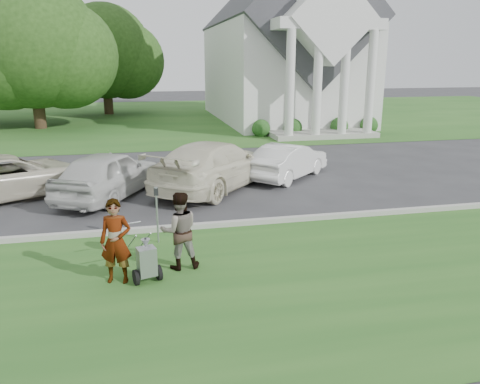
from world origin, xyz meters
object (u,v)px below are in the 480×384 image
object	(u,v)px
striping_cart	(147,262)
person_left	(116,242)
tree_left	(32,48)
tree_back	(105,56)
person_right	(179,231)
car_d	(288,161)
parking_meter_near	(157,208)
car_c	(215,165)
car_b	(109,174)
car_a	(10,176)
church	(282,38)

from	to	relation	value
striping_cart	person_left	world-z (taller)	person_left
tree_left	tree_back	world-z (taller)	tree_left
person_right	car_d	distance (m)	8.72
tree_back	parking_meter_near	distance (m)	30.58
car_c	parking_meter_near	bearing A→B (deg)	105.40
tree_left	car_b	xyz separation A→B (m)	(5.30, -17.78, -4.32)
person_right	car_b	size ratio (longest dim) A/B	0.37
tree_left	striping_cart	xyz separation A→B (m)	(6.35, -24.35, -4.67)
person_left	car_b	world-z (taller)	person_left
striping_cart	car_b	distance (m)	6.65
tree_left	car_b	distance (m)	19.05
car_a	car_b	xyz separation A→B (m)	(3.14, -0.68, 0.08)
car_d	church	bearing A→B (deg)	-59.77
striping_cart	car_c	world-z (taller)	car_c
striping_cart	car_b	size ratio (longest dim) A/B	0.25
person_right	striping_cart	bearing A→B (deg)	33.62
tree_back	car_d	distance (m)	26.08
person_left	person_right	bearing A→B (deg)	30.14
car_d	car_b	bearing A→B (deg)	57.20
car_b	car_d	xyz separation A→B (m)	(6.58, 1.25, -0.12)
tree_back	car_d	world-z (taller)	tree_back
striping_cart	car_a	xyz separation A→B (m)	(-4.19, 7.24, 0.27)
parking_meter_near	tree_left	bearing A→B (deg)	106.70
car_a	car_d	distance (m)	9.74
tree_back	person_left	size ratio (longest dim) A/B	5.52
tree_left	car_c	size ratio (longest dim) A/B	1.84
car_d	car_c	bearing A→B (deg)	62.78
tree_back	person_right	size ratio (longest dim) A/B	5.65
church	car_b	world-z (taller)	church
tree_left	car_c	bearing A→B (deg)	-62.98
person_left	car_c	world-z (taller)	person_left
car_a	car_d	world-z (taller)	car_a
tree_left	car_a	size ratio (longest dim) A/B	2.08
person_left	car_b	bearing A→B (deg)	107.22
car_a	tree_left	bearing A→B (deg)	-21.79
tree_back	person_left	world-z (taller)	tree_back
church	tree_left	xyz separation A→B (m)	(-17.01, -1.13, -0.83)
church	striping_cart	xyz separation A→B (m)	(-10.66, -25.47, -5.50)
car_b	parking_meter_near	bearing A→B (deg)	134.56
striping_cart	car_c	xyz separation A→B (m)	(2.53, 6.93, 0.40)
tree_back	car_d	size ratio (longest dim) A/B	2.37
person_right	parking_meter_near	distance (m)	1.63
tree_left	car_a	xyz separation A→B (m)	(2.16, -17.11, -4.40)
striping_cart	car_a	distance (m)	8.37
striping_cart	car_c	bearing A→B (deg)	54.24
tree_back	parking_meter_near	size ratio (longest dim) A/B	6.73
car_c	car_d	distance (m)	3.13
car_c	car_d	world-z (taller)	car_c
church	car_a	distance (m)	24.09
car_c	car_d	bearing A→B (deg)	-123.57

